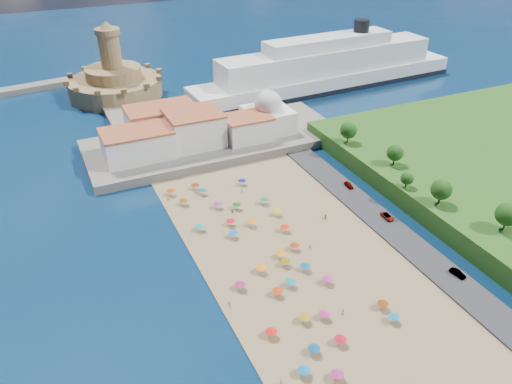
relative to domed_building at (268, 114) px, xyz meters
name	(u,v)px	position (x,y,z in m)	size (l,w,h in m)	color
ground	(285,274)	(-30.00, -71.00, -8.97)	(700.00, 700.00, 0.00)	#071938
terrace	(215,141)	(-20.00, 2.00, -7.47)	(90.00, 36.00, 3.00)	#59544C
jetty	(132,117)	(-42.00, 37.00, -7.77)	(18.00, 70.00, 2.40)	#59544C
waterfront_buildings	(178,130)	(-33.05, 2.64, -1.10)	(57.00, 29.00, 11.00)	silver
domed_building	(268,114)	(0.00, 0.00, 0.00)	(16.00, 16.00, 15.00)	silver
fortress	(115,82)	(-42.00, 67.00, -2.29)	(40.00, 40.00, 32.40)	#967C4B
cruise_ship	(327,70)	(48.08, 37.88, -0.44)	(132.75, 25.66, 28.82)	black
beach_parasols	(300,295)	(-31.47, -80.98, -6.83)	(30.76, 115.20, 2.20)	gray
beachgoers	(292,273)	(-29.05, -72.60, -7.87)	(39.29, 100.89, 1.86)	tan
parked_cars	(390,219)	(6.00, -64.04, -7.64)	(2.20, 49.16, 1.32)	gray
hillside_trees	(465,201)	(18.97, -75.67, 1.13)	(13.13, 111.31, 7.49)	#382314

